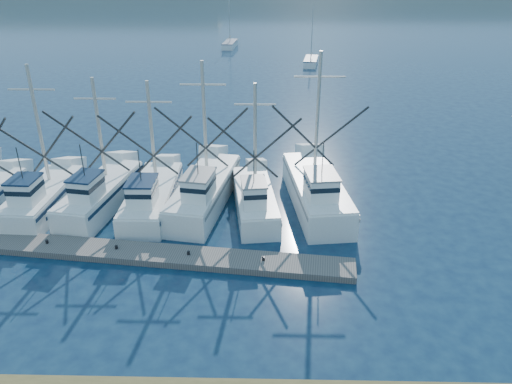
% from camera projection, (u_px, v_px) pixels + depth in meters
% --- Properties ---
extents(ground, '(500.00, 500.00, 0.00)m').
position_uv_depth(ground, '(284.00, 321.00, 22.22)').
color(ground, '#0C1D36').
rests_on(ground, ground).
extents(floating_dock, '(27.54, 5.09, 0.37)m').
position_uv_depth(floating_dock, '(99.00, 250.00, 27.11)').
color(floating_dock, '#67615C').
rests_on(floating_dock, ground).
extents(trawler_fleet, '(28.15, 9.81, 9.51)m').
position_uv_depth(trawler_fleet, '(138.00, 195.00, 31.45)').
color(trawler_fleet, white).
rests_on(trawler_fleet, ground).
extents(sailboat_near, '(2.50, 5.67, 8.10)m').
position_uv_depth(sailboat_near, '(311.00, 62.00, 71.73)').
color(sailboat_near, white).
rests_on(sailboat_near, ground).
extents(sailboat_far, '(2.40, 6.38, 8.10)m').
position_uv_depth(sailboat_far, '(230.00, 44.00, 84.93)').
color(sailboat_far, white).
rests_on(sailboat_far, ground).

